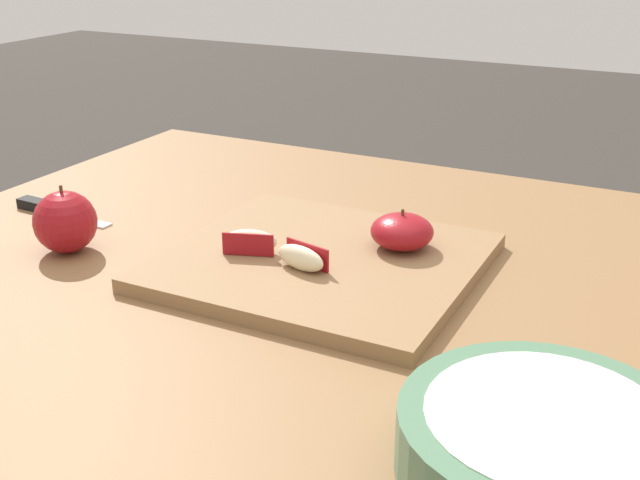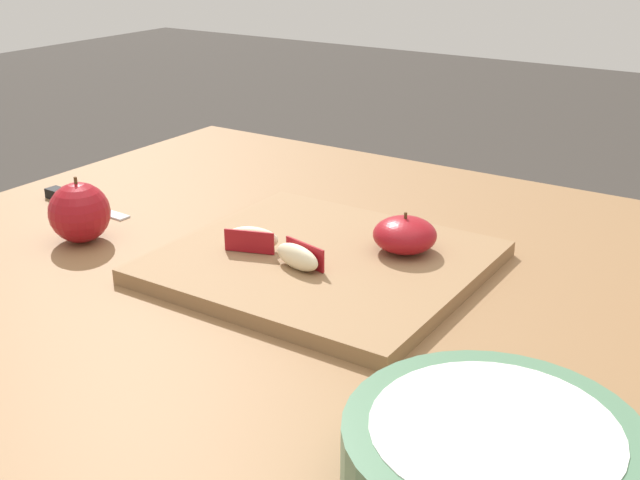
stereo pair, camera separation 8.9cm
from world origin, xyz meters
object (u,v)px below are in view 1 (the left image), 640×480
(apple_half_skin_up, at_px, (402,231))
(ceramic_fruit_bowl, at_px, (544,444))
(cutting_board, at_px, (320,263))
(paring_knife, at_px, (47,208))
(apple_wedge_middle, at_px, (301,258))
(whole_apple_red_delicious, at_px, (65,222))
(apple_wedge_near_knife, at_px, (250,241))

(apple_half_skin_up, relative_size, ceramic_fruit_bowl, 0.35)
(cutting_board, height_order, paring_knife, cutting_board)
(apple_wedge_middle, distance_m, whole_apple_red_delicious, 0.30)
(cutting_board, height_order, apple_wedge_middle, apple_wedge_middle)
(apple_wedge_middle, xyz_separation_m, whole_apple_red_delicious, (-0.29, -0.05, 0.01))
(cutting_board, bearing_deg, apple_half_skin_up, 42.11)
(apple_wedge_middle, height_order, paring_knife, apple_wedge_middle)
(paring_knife, relative_size, whole_apple_red_delicious, 1.94)
(apple_half_skin_up, height_order, apple_wedge_middle, apple_half_skin_up)
(cutting_board, xyz_separation_m, apple_half_skin_up, (0.07, 0.07, 0.03))
(apple_wedge_near_knife, relative_size, whole_apple_red_delicious, 0.79)
(cutting_board, relative_size, apple_half_skin_up, 4.66)
(cutting_board, bearing_deg, whole_apple_red_delicious, -163.76)
(paring_knife, xyz_separation_m, ceramic_fruit_bowl, (0.72, -0.25, 0.02))
(apple_wedge_middle, bearing_deg, paring_knife, 174.16)
(paring_knife, bearing_deg, ceramic_fruit_bowl, -19.16)
(apple_half_skin_up, xyz_separation_m, apple_wedge_middle, (-0.07, -0.11, -0.01))
(cutting_board, distance_m, whole_apple_red_delicious, 0.31)
(apple_wedge_near_knife, relative_size, paring_knife, 0.41)
(apple_wedge_near_knife, bearing_deg, paring_knife, 175.35)
(paring_knife, xyz_separation_m, whole_apple_red_delicious, (0.12, -0.09, 0.03))
(cutting_board, bearing_deg, paring_knife, 179.68)
(apple_half_skin_up, distance_m, whole_apple_red_delicious, 0.40)
(apple_half_skin_up, distance_m, ceramic_fruit_bowl, 0.39)
(paring_knife, bearing_deg, whole_apple_red_delicious, -35.88)
(whole_apple_red_delicious, bearing_deg, ceramic_fruit_bowl, -15.15)
(apple_wedge_near_knife, height_order, apple_wedge_middle, same)
(ceramic_fruit_bowl, bearing_deg, paring_knife, 160.84)
(whole_apple_red_delicious, distance_m, ceramic_fruit_bowl, 0.62)
(cutting_board, relative_size, apple_wedge_near_knife, 5.22)
(cutting_board, relative_size, whole_apple_red_delicious, 4.10)
(apple_half_skin_up, bearing_deg, whole_apple_red_delicious, -157.60)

